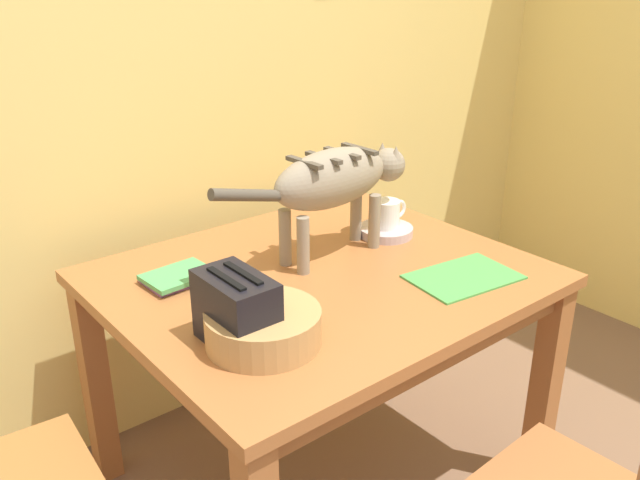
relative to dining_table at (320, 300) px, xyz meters
name	(u,v)px	position (x,y,z in m)	size (l,w,h in m)	color
wall_rear	(149,60)	(-0.15, 0.65, 0.62)	(4.30, 0.11, 2.50)	#F0D171
dining_table	(320,300)	(0.00, 0.00, 0.00)	(1.15, 0.97, 0.72)	#A36031
cat	(336,180)	(0.12, 0.08, 0.32)	(0.70, 0.16, 0.32)	gray
saucer_bowl	(386,231)	(0.34, 0.08, 0.10)	(0.17, 0.17, 0.03)	#BEAAAB
coffee_mug	(387,214)	(0.34, 0.08, 0.16)	(0.13, 0.08, 0.09)	white
magazine	(464,277)	(0.29, -0.28, 0.09)	(0.29, 0.20, 0.01)	#48A14B
book_stack	(179,277)	(-0.33, 0.20, 0.10)	(0.19, 0.15, 0.03)	#8D5696
wicker_basket	(263,326)	(-0.34, -0.21, 0.13)	(0.27, 0.27, 0.08)	tan
toaster	(236,311)	(-0.38, -0.17, 0.17)	(0.12, 0.20, 0.18)	black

